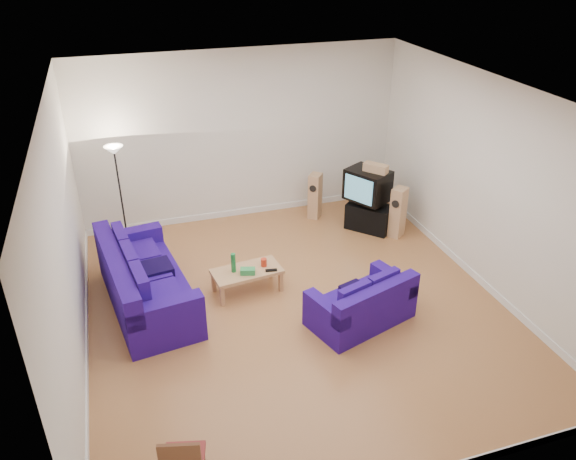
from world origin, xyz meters
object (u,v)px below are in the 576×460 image
object	(u,v)px
tv_stand	(369,217)
coffee_table	(247,273)
television	(367,185)
sofa_three_seat	(143,285)
sofa_loveseat	(363,306)

from	to	relation	value
tv_stand	coffee_table	bearing A→B (deg)	-106.84
television	coffee_table	bearing A→B (deg)	-92.37
coffee_table	tv_stand	distance (m)	2.97
tv_stand	television	bearing A→B (deg)	-178.59
sofa_three_seat	coffee_table	distance (m)	1.56
sofa_loveseat	coffee_table	distance (m)	1.87
sofa_three_seat	tv_stand	world-z (taller)	sofa_three_seat
tv_stand	sofa_loveseat	bearing A→B (deg)	-69.61
sofa_three_seat	sofa_loveseat	size ratio (longest dim) A/B	1.54
sofa_three_seat	sofa_loveseat	xyz separation A→B (m)	(2.94, -1.38, -0.07)
sofa_loveseat	coffee_table	xyz separation A→B (m)	(-1.38, 1.26, 0.05)
sofa_three_seat	tv_stand	xyz separation A→B (m)	(4.23, 1.19, -0.10)
sofa_loveseat	tv_stand	size ratio (longest dim) A/B	2.02
tv_stand	television	distance (m)	0.64
sofa_loveseat	television	world-z (taller)	television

